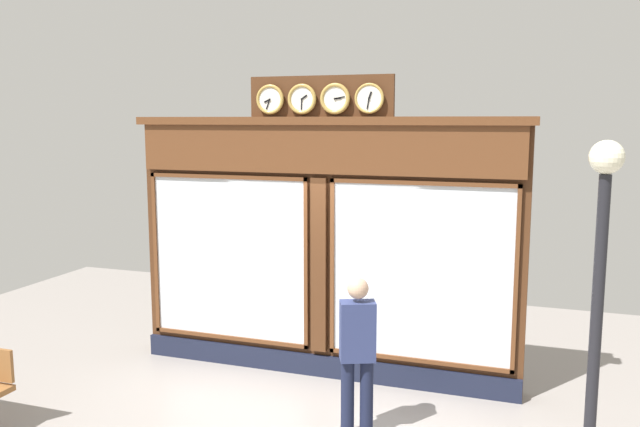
% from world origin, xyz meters
% --- Properties ---
extents(shop_facade, '(5.11, 0.42, 3.81)m').
position_xyz_m(shop_facade, '(0.00, -0.12, 1.69)').
color(shop_facade, '#4C2B16').
rests_on(shop_facade, ground_plane).
extents(pedestrian, '(0.42, 0.34, 1.69)m').
position_xyz_m(pedestrian, '(-0.88, 1.38, 0.93)').
color(pedestrian, '#191E38').
rests_on(pedestrian, ground_plane).
extents(street_lamp, '(0.28, 0.28, 3.12)m').
position_xyz_m(street_lamp, '(-3.09, 1.84, 2.10)').
color(street_lamp, black).
rests_on(street_lamp, ground_plane).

